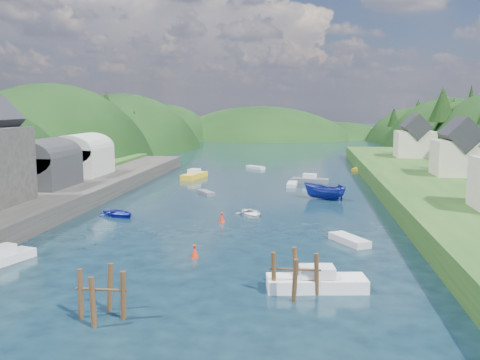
# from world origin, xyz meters

# --- Properties ---
(ground) EXTENTS (600.00, 600.00, 0.00)m
(ground) POSITION_xyz_m (0.00, 50.00, 0.00)
(ground) COLOR black
(ground) RESTS_ON ground
(hillside_left) EXTENTS (44.00, 245.56, 52.00)m
(hillside_left) POSITION_xyz_m (-45.00, 75.00, -8.03)
(hillside_left) COLOR black
(hillside_left) RESTS_ON ground
(far_hills) EXTENTS (103.00, 68.00, 44.00)m
(far_hills) POSITION_xyz_m (1.22, 174.01, -10.80)
(far_hills) COLOR black
(far_hills) RESTS_ON ground
(hill_trees) EXTENTS (90.67, 150.63, 11.56)m
(hill_trees) POSITION_xyz_m (0.37, 64.29, 11.09)
(hill_trees) COLOR black
(hill_trees) RESTS_ON ground
(quay_left) EXTENTS (12.00, 110.00, 2.00)m
(quay_left) POSITION_xyz_m (-24.00, 20.00, 1.00)
(quay_left) COLOR #2D2B28
(quay_left) RESTS_ON ground
(boat_sheds) EXTENTS (7.00, 21.00, 7.50)m
(boat_sheds) POSITION_xyz_m (-26.00, 39.00, 5.27)
(boat_sheds) COLOR #2D2D30
(boat_sheds) RESTS_ON quay_left
(terrace_right) EXTENTS (16.00, 120.00, 2.40)m
(terrace_right) POSITION_xyz_m (25.00, 40.00, 1.20)
(terrace_right) COLOR #234719
(terrace_right) RESTS_ON ground
(right_bank_cottages) EXTENTS (9.00, 59.24, 8.41)m
(right_bank_cottages) POSITION_xyz_m (28.00, 48.33, 5.84)
(right_bank_cottages) COLOR beige
(right_bank_cottages) RESTS_ON terrace_right
(piling_cluster_near) EXTENTS (3.10, 2.90, 3.48)m
(piling_cluster_near) POSITION_xyz_m (-4.36, -2.29, 1.17)
(piling_cluster_near) COLOR #382314
(piling_cluster_near) RESTS_ON ground
(piling_cluster_far) EXTENTS (3.35, 3.11, 3.42)m
(piling_cluster_far) POSITION_xyz_m (6.72, 3.07, 1.14)
(piling_cluster_far) COLOR #382314
(piling_cluster_far) RESTS_ON ground
(channel_buoy_near) EXTENTS (0.70, 0.70, 1.10)m
(channel_buoy_near) POSITION_xyz_m (-1.57, 10.63, 0.48)
(channel_buoy_near) COLOR #B1230E
(channel_buoy_near) RESTS_ON ground
(channel_buoy_far) EXTENTS (0.70, 0.70, 1.10)m
(channel_buoy_far) POSITION_xyz_m (-1.44, 23.99, 0.48)
(channel_buoy_far) COLOR #B1230E
(channel_buoy_far) RESTS_ON ground
(moored_boats) EXTENTS (36.26, 90.89, 2.28)m
(moored_boats) POSITION_xyz_m (-1.37, 22.69, 0.61)
(moored_boats) COLOR silver
(moored_boats) RESTS_ON ground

